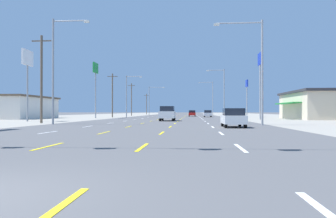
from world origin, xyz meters
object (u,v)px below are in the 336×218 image
hatchback_inner_right_midfar (192,113)px  streetlight_left_row_0 (56,64)px  pole_sign_right_row_1 (260,68)px  hatchback_far_right_nearest (233,118)px  streetlight_right_row_0 (257,64)px  suv_center_turn_near (168,113)px  pole_sign_left_row_1 (27,65)px  streetlight_left_row_1 (128,93)px  pole_sign_right_row_2 (247,89)px  pole_sign_left_row_2 (96,75)px  hatchback_far_right_mid (208,114)px  streetlight_right_row_1 (222,90)px  streetlight_left_row_2 (151,98)px  streetlight_right_row_2 (211,96)px

hatchback_inner_right_midfar → streetlight_left_row_0: 51.68m
pole_sign_right_row_1 → hatchback_inner_right_midfar: bearing=109.4°
hatchback_far_right_nearest → streetlight_right_row_0: size_ratio=0.39×
suv_center_turn_near → hatchback_inner_right_midfar: size_ratio=1.26×
hatchback_far_right_nearest → suv_center_turn_near: bearing=111.5°
hatchback_inner_right_midfar → hatchback_far_right_nearest: bearing=-86.5°
pole_sign_left_row_1 → streetlight_left_row_1: bearing=73.9°
pole_sign_right_row_2 → pole_sign_left_row_2: bearing=-156.4°
hatchback_far_right_mid → streetlight_left_row_1: streetlight_left_row_1 is taller
pole_sign_right_row_2 → streetlight_right_row_0: 41.92m
streetlight_right_row_1 → streetlight_left_row_2: bearing=118.6°
pole_sign_right_row_2 → streetlight_left_row_1: (-25.55, -5.91, -1.21)m
pole_sign_left_row_1 → streetlight_left_row_2: (7.95, 62.24, -1.70)m
pole_sign_left_row_1 → streetlight_right_row_0: 28.62m
pole_sign_left_row_2 → pole_sign_right_row_2: bearing=23.6°
pole_sign_left_row_2 → streetlight_right_row_1: 25.53m
hatchback_far_right_nearest → streetlight_left_row_0: size_ratio=0.37×
streetlight_left_row_1 → streetlight_left_row_2: 35.56m
pole_sign_left_row_1 → streetlight_left_row_0: bearing=-49.1°
pole_sign_right_row_1 → pole_sign_right_row_2: 21.79m
pole_sign_left_row_2 → streetlight_right_row_2: 49.28m
hatchback_far_right_mid → pole_sign_left_row_2: pole_sign_left_row_2 is taller
suv_center_turn_near → streetlight_right_row_1: streetlight_right_row_1 is taller
pole_sign_right_row_2 → streetlight_left_row_1: streetlight_left_row_1 is taller
streetlight_left_row_0 → streetlight_right_row_2: 73.75m
hatchback_inner_right_midfar → streetlight_left_row_0: bearing=-105.1°
streetlight_right_row_1 → pole_sign_left_row_1: bearing=-135.7°
hatchback_inner_right_midfar → pole_sign_right_row_2: pole_sign_right_row_2 is taller
streetlight_left_row_2 → hatchback_far_right_nearest: bearing=-77.7°
streetlight_right_row_1 → streetlight_left_row_0: bearing=-118.9°
hatchback_far_right_mid → pole_sign_left_row_1: pole_sign_left_row_1 is taller
suv_center_turn_near → streetlight_left_row_2: streetlight_left_row_2 is taller
pole_sign_left_row_1 → pole_sign_right_row_1: pole_sign_right_row_1 is taller
pole_sign_left_row_2 → streetlight_left_row_0: bearing=-80.5°
pole_sign_right_row_2 → streetlight_left_row_0: streetlight_left_row_0 is taller
hatchback_far_right_nearest → streetlight_left_row_1: streetlight_left_row_1 is taller
streetlight_left_row_0 → hatchback_inner_right_midfar: bearing=74.9°
streetlight_right_row_0 → streetlight_left_row_2: (-19.23, 71.12, -0.31)m
hatchback_far_right_nearest → hatchback_far_right_mid: bearing=89.7°
streetlight_left_row_2 → streetlight_left_row_1: bearing=-90.4°
hatchback_inner_right_midfar → streetlight_right_row_1: size_ratio=0.39×
pole_sign_left_row_2 → streetlight_right_row_2: bearing=60.5°
pole_sign_right_row_1 → streetlight_left_row_2: (-23.67, 51.31, -2.54)m
streetlight_right_row_1 → streetlight_left_row_2: streetlight_right_row_1 is taller
hatchback_inner_right_midfar → streetlight_left_row_0: streetlight_left_row_0 is taller
suv_center_turn_near → streetlight_right_row_1: bearing=67.4°
hatchback_inner_right_midfar → streetlight_right_row_1: bearing=-66.2°
streetlight_right_row_0 → pole_sign_left_row_1: bearing=161.9°
hatchback_far_right_nearest → streetlight_left_row_0: streetlight_left_row_0 is taller
pole_sign_left_row_1 → streetlight_right_row_2: size_ratio=0.86×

